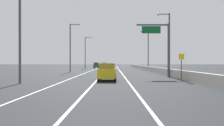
# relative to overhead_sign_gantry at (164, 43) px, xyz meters

# --- Properties ---
(ground_plane) EXTENTS (320.00, 320.00, 0.00)m
(ground_plane) POSITION_rel_overhead_sign_gantry_xyz_m (-6.92, 37.15, -4.73)
(ground_plane) COLOR #26282B
(lane_stripe_left) EXTENTS (0.16, 130.00, 0.00)m
(lane_stripe_left) POSITION_rel_overhead_sign_gantry_xyz_m (-12.42, 28.15, -4.73)
(lane_stripe_left) COLOR silver
(lane_stripe_left) RESTS_ON ground_plane
(lane_stripe_center) EXTENTS (0.16, 130.00, 0.00)m
(lane_stripe_center) POSITION_rel_overhead_sign_gantry_xyz_m (-8.92, 28.15, -4.73)
(lane_stripe_center) COLOR silver
(lane_stripe_center) RESTS_ON ground_plane
(lane_stripe_right) EXTENTS (0.16, 130.00, 0.00)m
(lane_stripe_right) POSITION_rel_overhead_sign_gantry_xyz_m (-5.42, 28.15, -4.73)
(lane_stripe_right) COLOR silver
(lane_stripe_right) RESTS_ON ground_plane
(jersey_barrier_right) EXTENTS (0.60, 120.00, 1.10)m
(jersey_barrier_right) POSITION_rel_overhead_sign_gantry_xyz_m (1.34, 13.15, -4.18)
(jersey_barrier_right) COLOR #B2ADA3
(jersey_barrier_right) RESTS_ON ground_plane
(overhead_sign_gantry) EXTENTS (4.68, 0.36, 7.50)m
(overhead_sign_gantry) POSITION_rel_overhead_sign_gantry_xyz_m (0.00, 0.00, 0.00)
(overhead_sign_gantry) COLOR #47474C
(overhead_sign_gantry) RESTS_ON ground_plane
(speed_advisory_sign) EXTENTS (0.60, 0.11, 3.00)m
(speed_advisory_sign) POSITION_rel_overhead_sign_gantry_xyz_m (0.44, -6.94, -2.96)
(speed_advisory_sign) COLOR #4C4C51
(speed_advisory_sign) RESTS_ON ground_plane
(lamp_post_right_second) EXTENTS (2.14, 0.44, 10.13)m
(lamp_post_right_second) POSITION_rel_overhead_sign_gantry_xyz_m (1.85, 5.40, 1.09)
(lamp_post_right_second) COLOR #4C4C51
(lamp_post_right_second) RESTS_ON ground_plane
(lamp_post_right_third) EXTENTS (2.14, 0.44, 10.13)m
(lamp_post_right_third) POSITION_rel_overhead_sign_gantry_xyz_m (1.64, 26.63, 1.09)
(lamp_post_right_third) COLOR #4C4C51
(lamp_post_right_third) RESTS_ON ground_plane
(lamp_post_left_near) EXTENTS (2.14, 0.44, 10.13)m
(lamp_post_left_near) POSITION_rel_overhead_sign_gantry_xyz_m (-15.85, -9.84, 1.09)
(lamp_post_left_near) COLOR #4C4C51
(lamp_post_left_near) RESTS_ON ground_plane
(lamp_post_left_mid) EXTENTS (2.14, 0.44, 10.13)m
(lamp_post_left_mid) POSITION_rel_overhead_sign_gantry_xyz_m (-15.70, 15.64, 1.09)
(lamp_post_left_mid) COLOR #4C4C51
(lamp_post_left_mid) RESTS_ON ground_plane
(lamp_post_left_far) EXTENTS (2.14, 0.44, 10.13)m
(lamp_post_left_far) POSITION_rel_overhead_sign_gantry_xyz_m (-15.68, 41.12, 1.09)
(lamp_post_left_far) COLOR #4C4C51
(lamp_post_left_far) RESTS_ON ground_plane
(car_yellow_0) EXTENTS (2.05, 4.36, 1.97)m
(car_yellow_0) POSITION_rel_overhead_sign_gantry_xyz_m (-7.67, -6.31, -3.74)
(car_yellow_0) COLOR gold
(car_yellow_0) RESTS_ON ground_plane
(car_white_1) EXTENTS (1.94, 4.62, 2.04)m
(car_white_1) POSITION_rel_overhead_sign_gantry_xyz_m (-10.55, 58.11, -3.71)
(car_white_1) COLOR white
(car_white_1) RESTS_ON ground_plane
(car_green_2) EXTENTS (1.83, 4.67, 1.97)m
(car_green_2) POSITION_rel_overhead_sign_gantry_xyz_m (-13.15, 51.12, -3.75)
(car_green_2) COLOR #196033
(car_green_2) RESTS_ON ground_plane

